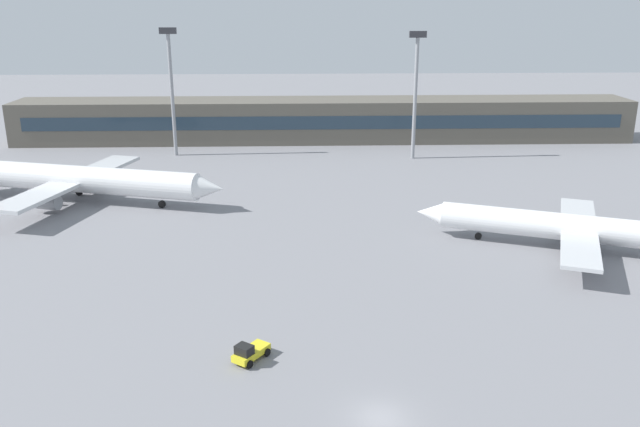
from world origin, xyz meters
name	(u,v)px	position (x,y,z in m)	size (l,w,h in m)	color
ground_plane	(343,235)	(0.00, 40.00, 0.00)	(400.00, 400.00, 0.00)	gray
terminal_building	(324,120)	(0.00, 101.74, 4.50)	(133.12, 12.13, 9.00)	#5B564C
airplane_near	(569,227)	(27.48, 33.74, 2.87)	(36.44, 26.14, 9.42)	white
airplane_mid	(81,179)	(-39.04, 56.49, 3.52)	(45.75, 32.52, 11.53)	white
baggage_tug_yellow	(249,352)	(-10.24, 8.51, 0.80)	(3.31, 3.80, 1.75)	yellow
floodlight_tower_west	(416,86)	(16.63, 83.75, 14.05)	(3.20, 0.80, 24.11)	gray
floodlight_tower_east	(171,83)	(-30.21, 88.03, 14.32)	(3.20, 0.80, 24.65)	gray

